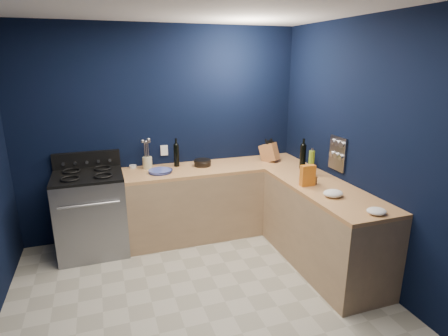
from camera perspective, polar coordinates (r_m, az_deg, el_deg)
name	(u,v)px	position (r m, az deg, el deg)	size (l,w,h in m)	color
floor	(203,307)	(3.62, -3.31, -20.85)	(3.50, 3.50, 0.02)	#A9A494
wall_back	(163,133)	(4.68, -9.47, 5.41)	(3.50, 0.02, 2.60)	black
wall_right	(375,155)	(3.85, 22.47, 1.93)	(0.02, 3.50, 2.60)	black
wall_front	(321,300)	(1.54, 14.94, -19.24)	(3.50, 0.02, 2.60)	black
cab_back	(217,201)	(4.76, -1.14, -5.11)	(2.30, 0.63, 0.86)	#A4825E
top_back	(217,167)	(4.61, -1.17, 0.09)	(2.30, 0.63, 0.04)	#9C6132
cab_right	(323,229)	(4.15, 15.12, -9.11)	(0.63, 1.67, 0.86)	#A4825E
top_right	(326,190)	(3.98, 15.60, -3.25)	(0.63, 1.67, 0.04)	#9C6132
gas_range	(92,215)	(4.54, -19.91, -6.84)	(0.76, 0.66, 0.92)	gray
oven_door	(92,227)	(4.26, -19.91, -8.59)	(0.59, 0.02, 0.42)	black
cooktop	(87,176)	(4.38, -20.51, -1.12)	(0.76, 0.66, 0.03)	black
backguard	(87,160)	(4.65, -20.59, 1.18)	(0.76, 0.06, 0.20)	black
spice_panel	(338,154)	(4.27, 17.26, 2.16)	(0.02, 0.28, 0.38)	gray
wall_outlet	(164,150)	(4.71, -9.30, 2.74)	(0.09, 0.02, 0.13)	white
plate_stack	(160,171)	(4.40, -9.92, -0.49)	(0.27, 0.27, 0.03)	#3F4A96
ramekin	(133,166)	(4.66, -14.00, 0.23)	(0.09, 0.09, 0.03)	white
utensil_crock	(147,163)	(4.58, -11.84, 0.81)	(0.12, 0.12, 0.14)	beige
wine_bottle_back	(176,156)	(4.60, -7.42, 1.94)	(0.07, 0.07, 0.28)	black
lemon_basket	(203,163)	(4.61, -3.35, 0.82)	(0.21, 0.21, 0.08)	black
knife_block	(269,153)	(4.84, 7.06, 2.41)	(0.13, 0.21, 0.23)	#9C6336
wine_bottle_right	(303,157)	(4.57, 12.17, 1.72)	(0.07, 0.07, 0.29)	black
oil_bottle	(311,163)	(4.32, 13.44, 0.76)	(0.07, 0.07, 0.29)	olive
spice_jar_near	(310,172)	(4.32, 13.30, -0.60)	(0.04, 0.04, 0.09)	olive
spice_jar_far	(315,180)	(4.05, 14.02, -1.82)	(0.05, 0.05, 0.09)	olive
crouton_bag	(308,176)	(3.96, 12.88, -1.15)	(0.15, 0.07, 0.22)	#B62D17
towel_front	(333,193)	(3.73, 16.63, -3.81)	(0.20, 0.17, 0.07)	white
towel_end	(377,211)	(3.46, 22.67, -6.22)	(0.17, 0.16, 0.05)	white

